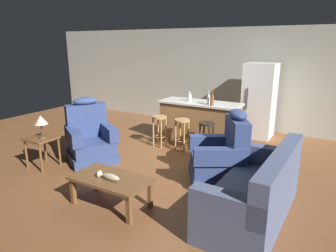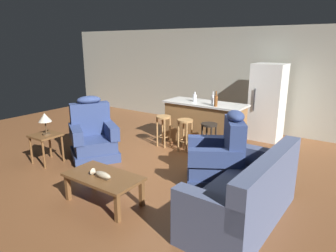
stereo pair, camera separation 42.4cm
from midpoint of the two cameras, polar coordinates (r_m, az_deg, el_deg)
name	(u,v)px [view 1 (the left image)]	position (r m, az deg, el deg)	size (l,w,h in m)	color
ground_plane	(170,162)	(5.75, -1.81, -6.99)	(12.00, 12.00, 0.00)	brown
back_wall	(228,78)	(8.18, 9.91, 8.94)	(12.00, 0.05, 2.60)	#B2B2A3
coffee_table	(111,181)	(4.29, -13.70, -10.23)	(1.10, 0.60, 0.42)	brown
fish_figurine	(109,177)	(4.19, -14.06, -9.40)	(0.34, 0.10, 0.10)	#4C3823
couch	(256,193)	(4.02, 13.54, -12.44)	(0.90, 1.93, 0.94)	#4C5675
recliner_near_lamp	(90,139)	(6.01, -16.57, -2.34)	(1.16, 1.16, 1.20)	navy
recliner_near_island	(222,156)	(4.92, 7.81, -5.81)	(1.15, 1.15, 1.20)	navy
end_table	(42,143)	(5.96, -24.81, -2.92)	(0.48, 0.48, 0.56)	brown
table_lamp	(41,121)	(5.83, -25.02, 0.84)	(0.24, 0.24, 0.41)	#4C3823
kitchen_island	(200,123)	(6.72, 4.25, 0.61)	(1.80, 0.70, 0.95)	olive
bar_stool_left	(160,125)	(6.51, -3.49, 0.09)	(0.32, 0.32, 0.68)	#A87A47
bar_stool_middle	(182,129)	(6.23, 0.75, -0.58)	(0.32, 0.32, 0.68)	#A87A47
bar_stool_right	(207,133)	(5.99, 5.35, -1.31)	(0.32, 0.32, 0.68)	black
refrigerator	(259,101)	(7.40, 15.39, 4.67)	(0.70, 0.69, 1.76)	white
bottle_tall_green	(212,100)	(6.22, 6.45, 4.94)	(0.07, 0.07, 0.32)	brown
bottle_short_amber	(190,97)	(6.68, 2.33, 5.44)	(0.09, 0.09, 0.22)	silver
bottle_wine_dark	(209,99)	(6.35, 5.84, 5.07)	(0.06, 0.06, 0.29)	silver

